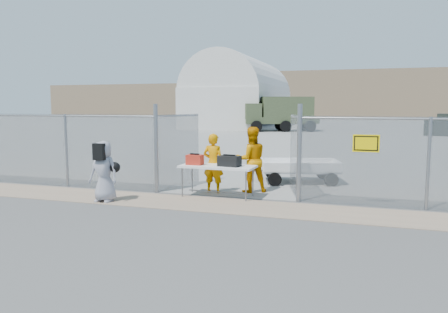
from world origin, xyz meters
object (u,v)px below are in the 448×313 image
(folding_table, at_px, (218,181))
(security_worker_right, at_px, (251,160))
(utility_trailer, at_px, (300,171))
(security_worker_left, at_px, (213,163))
(visitor, at_px, (104,171))

(folding_table, relative_size, security_worker_right, 1.08)
(folding_table, relative_size, utility_trailer, 0.64)
(security_worker_left, xyz_separation_m, visitor, (-2.29, -1.93, -0.06))
(security_worker_right, relative_size, utility_trailer, 0.59)
(folding_table, bearing_deg, visitor, -148.98)
(folding_table, xyz_separation_m, security_worker_right, (0.70, 0.91, 0.50))
(security_worker_right, relative_size, visitor, 1.19)
(security_worker_left, xyz_separation_m, utility_trailer, (2.10, 2.41, -0.46))
(visitor, bearing_deg, folding_table, 28.99)
(visitor, height_order, utility_trailer, visitor)
(folding_table, bearing_deg, security_worker_right, 54.21)
(folding_table, distance_m, security_worker_left, 0.70)
(security_worker_left, xyz_separation_m, security_worker_right, (0.99, 0.42, 0.09))
(utility_trailer, bearing_deg, visitor, -151.01)
(security_worker_right, bearing_deg, utility_trailer, -147.51)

